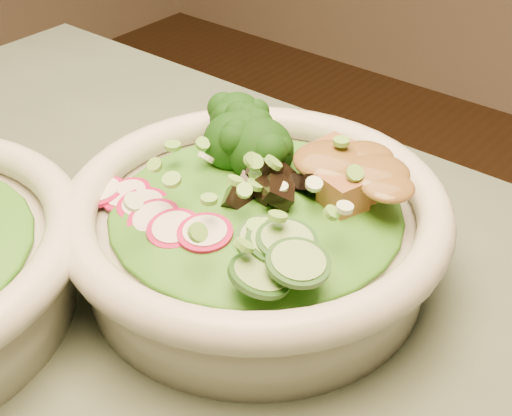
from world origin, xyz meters
The scene contains 9 objects.
salad_bowl centered at (-0.07, 0.16, 0.79)m, with size 0.28×0.28×0.07m.
lettuce_bed centered at (-0.07, 0.16, 0.81)m, with size 0.21×0.21×0.02m, color #206A16.
broccoli_florets centered at (-0.13, 0.20, 0.83)m, with size 0.08×0.07×0.04m, color black, non-canonical shape.
radish_slices centered at (-0.12, 0.11, 0.82)m, with size 0.11×0.04×0.02m, color #AA0D41, non-canonical shape.
cucumber_slices centered at (-0.02, 0.12, 0.82)m, with size 0.07×0.07×0.04m, color #82B464, non-canonical shape.
mushroom_heap centered at (-0.07, 0.17, 0.83)m, with size 0.07×0.07×0.04m, color black, non-canonical shape.
tofu_cubes centered at (-0.03, 0.21, 0.82)m, with size 0.09×0.06×0.04m, color brown, non-canonical shape.
peanut_sauce centered at (-0.03, 0.21, 0.84)m, with size 0.07×0.06×0.02m, color brown.
scallion_garnish centered at (-0.07, 0.16, 0.84)m, with size 0.20×0.20×0.02m, color #6BB23F, non-canonical shape.
Camera 1 is at (0.18, -0.16, 1.10)m, focal length 50.00 mm.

